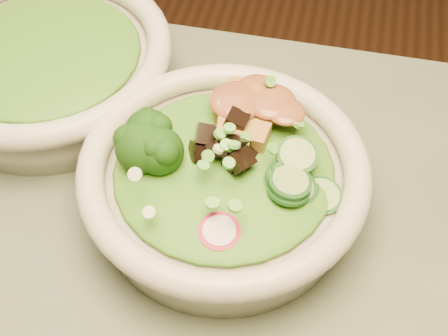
# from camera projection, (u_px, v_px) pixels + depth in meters

# --- Properties ---
(salad_bowl) EXTENTS (0.24, 0.24, 0.07)m
(salad_bowl) POSITION_uv_depth(u_px,v_px,m) (224.00, 182.00, 0.52)
(salad_bowl) COLOR beige
(salad_bowl) RESTS_ON dining_table
(side_bowl) EXTENTS (0.25, 0.25, 0.07)m
(side_bowl) POSITION_uv_depth(u_px,v_px,m) (47.00, 65.00, 0.61)
(side_bowl) COLOR beige
(side_bowl) RESTS_ON dining_table
(lettuce_bed) EXTENTS (0.18, 0.18, 0.02)m
(lettuce_bed) POSITION_uv_depth(u_px,v_px,m) (224.00, 167.00, 0.51)
(lettuce_bed) COLOR #2A6615
(lettuce_bed) RESTS_ON salad_bowl
(side_lettuce) EXTENTS (0.17, 0.17, 0.02)m
(side_lettuce) POSITION_uv_depth(u_px,v_px,m) (42.00, 50.00, 0.60)
(side_lettuce) COLOR #2A6615
(side_lettuce) RESTS_ON side_bowl
(broccoli_florets) EXTENTS (0.08, 0.07, 0.04)m
(broccoli_florets) POSITION_uv_depth(u_px,v_px,m) (160.00, 138.00, 0.51)
(broccoli_florets) COLOR black
(broccoli_florets) RESTS_ON salad_bowl
(radish_slices) EXTENTS (0.10, 0.05, 0.02)m
(radish_slices) POSITION_uv_depth(u_px,v_px,m) (197.00, 223.00, 0.47)
(radish_slices) COLOR maroon
(radish_slices) RESTS_ON salad_bowl
(cucumber_slices) EXTENTS (0.07, 0.07, 0.03)m
(cucumber_slices) POSITION_uv_depth(u_px,v_px,m) (292.00, 182.00, 0.49)
(cucumber_slices) COLOR #81A35A
(cucumber_slices) RESTS_ON salad_bowl
(mushroom_heap) EXTENTS (0.07, 0.07, 0.04)m
(mushroom_heap) POSITION_uv_depth(u_px,v_px,m) (229.00, 148.00, 0.51)
(mushroom_heap) COLOR black
(mushroom_heap) RESTS_ON salad_bowl
(tofu_cubes) EXTENTS (0.09, 0.06, 0.03)m
(tofu_cubes) POSITION_uv_depth(u_px,v_px,m) (251.00, 113.00, 0.53)
(tofu_cubes) COLOR #A77B37
(tofu_cubes) RESTS_ON salad_bowl
(peanut_sauce) EXTENTS (0.06, 0.05, 0.01)m
(peanut_sauce) POSITION_uv_depth(u_px,v_px,m) (251.00, 103.00, 0.53)
(peanut_sauce) COLOR brown
(peanut_sauce) RESTS_ON tofu_cubes
(scallion_garnish) EXTENTS (0.17, 0.17, 0.02)m
(scallion_garnish) POSITION_uv_depth(u_px,v_px,m) (224.00, 151.00, 0.49)
(scallion_garnish) COLOR #5CB33F
(scallion_garnish) RESTS_ON salad_bowl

